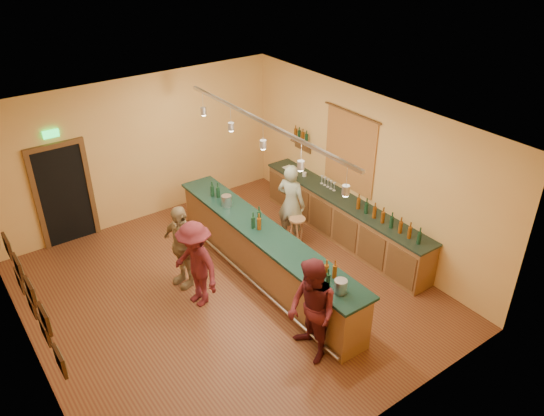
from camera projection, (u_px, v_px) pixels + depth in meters
floor at (228, 294)px, 9.69m from camera, size 7.00×7.00×0.00m
ceiling at (219, 129)px, 8.10m from camera, size 6.50×7.00×0.02m
wall_back at (139, 151)px, 11.36m from camera, size 6.50×0.02×3.20m
wall_front at (373, 339)px, 6.43m from camera, size 6.50×0.02×3.20m
wall_left at (20, 290)px, 7.24m from camera, size 0.02×7.00×3.20m
wall_right at (364, 170)px, 10.54m from camera, size 0.02×7.00×3.20m
doorway at (64, 193)px, 10.71m from camera, size 1.15×0.09×2.48m
tapestry at (350, 152)px, 10.69m from camera, size 0.03×1.40×1.60m
bottle_shelf at (301, 138)px, 11.81m from camera, size 0.17×0.55×0.54m
picture_grid at (32, 298)px, 6.56m from camera, size 0.06×2.20×0.70m
back_counter at (343, 218)px, 11.08m from camera, size 0.60×4.55×1.27m
tasting_bar at (264, 252)px, 9.80m from camera, size 0.74×5.10×1.38m
pendant_track at (263, 131)px, 8.62m from camera, size 0.11×4.60×0.50m
bartender at (291, 204)px, 10.85m from camera, size 0.62×0.74×1.73m
customer_a at (312, 311)px, 7.95m from camera, size 0.79×0.95×1.76m
customer_b at (182, 246)px, 9.57m from camera, size 0.57×1.02×1.65m
customer_c at (196, 264)px, 9.09m from camera, size 0.77×1.14×1.64m
bar_stool at (297, 225)px, 10.76m from camera, size 0.33×0.33×0.68m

